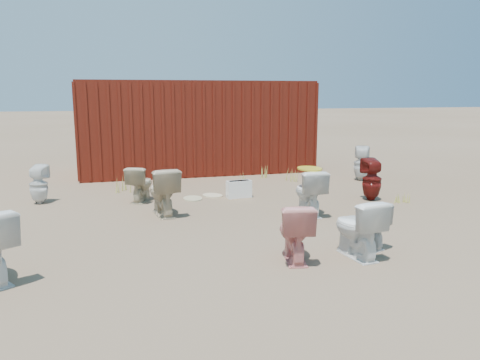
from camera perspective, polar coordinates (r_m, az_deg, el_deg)
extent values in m
plane|color=brown|center=(8.00, 1.13, -4.64)|extent=(100.00, 100.00, 0.00)
cube|color=#45170B|center=(12.83, -5.41, 6.53)|extent=(6.00, 2.40, 2.40)
imported|color=pink|center=(5.99, 6.69, -6.24)|extent=(0.57, 0.81, 0.76)
imported|color=white|center=(6.24, 14.11, -5.69)|extent=(0.53, 0.81, 0.78)
imported|color=#601410|center=(9.58, 15.77, 0.06)|extent=(0.39, 0.40, 0.83)
imported|color=silver|center=(6.67, 15.02, -5.23)|extent=(0.58, 0.73, 0.65)
imported|color=white|center=(9.74, -23.34, -0.50)|extent=(0.43, 0.44, 0.75)
imported|color=#C4B18F|center=(8.20, -9.40, -1.38)|extent=(0.58, 0.88, 0.84)
imported|color=#C1B28D|center=(9.34, -12.04, -0.44)|extent=(0.64, 0.79, 0.70)
imported|color=white|center=(8.20, 8.41, -1.48)|extent=(0.51, 0.82, 0.81)
imported|color=silver|center=(11.69, 14.61, 1.97)|extent=(0.52, 0.52, 0.83)
ellipsoid|color=gold|center=(8.12, 8.49, 1.38)|extent=(0.41, 0.51, 0.02)
cube|color=white|center=(9.49, -0.13, -1.11)|extent=(0.52, 0.25, 0.35)
ellipsoid|color=#C5BC8E|center=(9.43, -5.78, -2.26)|extent=(0.41, 0.51, 0.02)
ellipsoid|color=beige|center=(9.68, -3.37, -1.90)|extent=(0.55, 0.59, 0.02)
cone|color=#ACA845|center=(10.37, -13.94, -0.48)|extent=(0.36, 0.36, 0.33)
cone|color=#ACA845|center=(10.40, 0.55, -0.17)|extent=(0.32, 0.32, 0.32)
cone|color=#ACA845|center=(11.33, 6.09, 0.66)|extent=(0.36, 0.36, 0.32)
cone|color=#ACA845|center=(11.08, -8.84, 0.13)|extent=(0.30, 0.30, 0.22)
cone|color=#ACA845|center=(11.64, 2.79, 0.94)|extent=(0.34, 0.34, 0.30)
cone|color=#ACA845|center=(9.66, 18.96, -1.90)|extent=(0.28, 0.28, 0.22)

